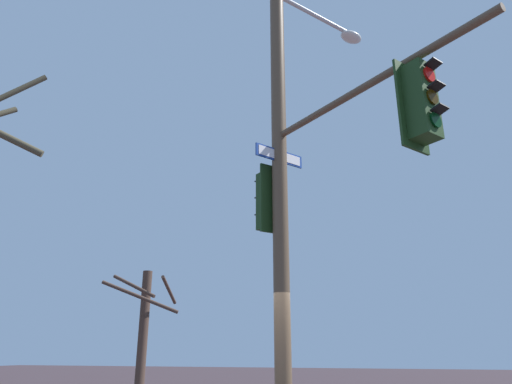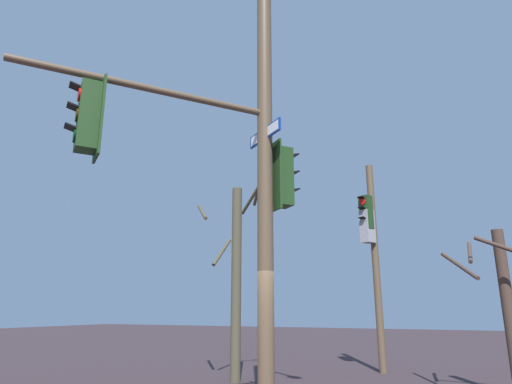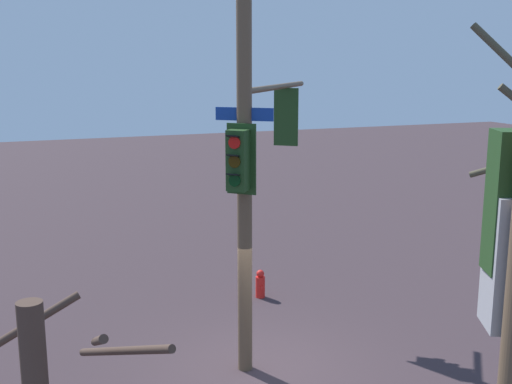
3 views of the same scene
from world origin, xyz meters
The scene contains 2 objects.
main_signal_pole_assembly centered at (0.63, 0.09, 4.88)m, with size 3.99×4.85×9.32m.
bare_tree_behind_pole centered at (-4.51, 4.16, 2.02)m, with size 1.98×2.08×3.69m.
Camera 1 is at (1.97, -7.50, 1.57)m, focal length 32.56 mm.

